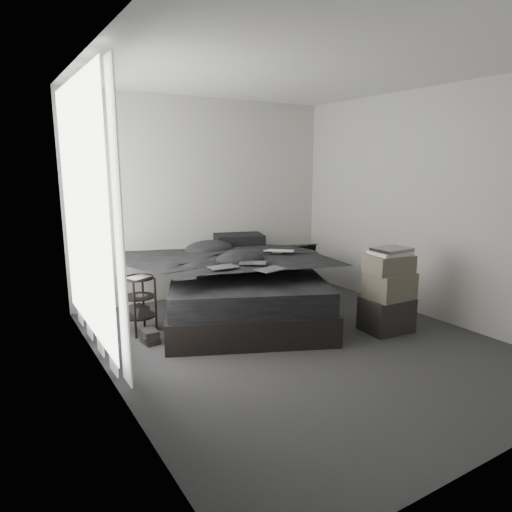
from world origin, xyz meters
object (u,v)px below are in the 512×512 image
bed (244,303)px  laptop (278,246)px  side_stand (139,305)px  box_lower (386,314)px

bed → laptop: size_ratio=6.24×
bed → laptop: laptop is taller
side_stand → box_lower: size_ratio=1.21×
laptop → bed: bearing=-154.5°
laptop → side_stand: size_ratio=0.60×
box_lower → bed: bearing=130.6°
side_stand → bed: bearing=-4.0°
laptop → box_lower: laptop is taller
bed → side_stand: side_stand is taller
laptop → side_stand: 1.72m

